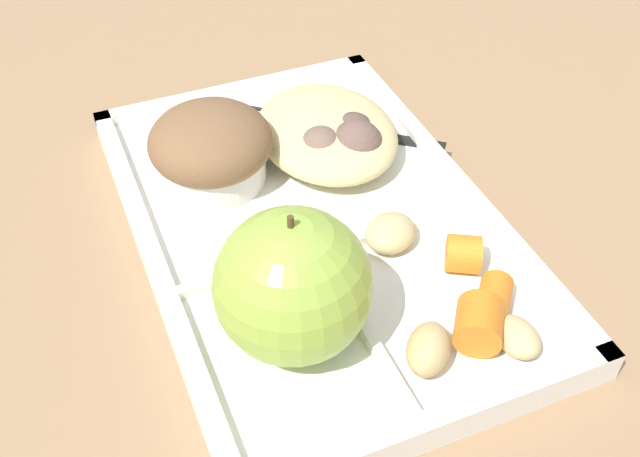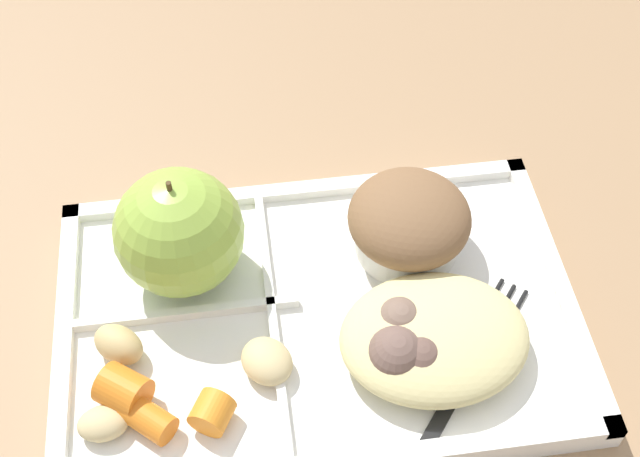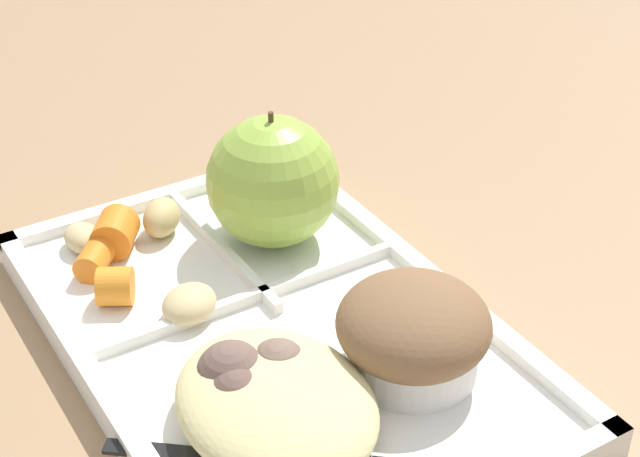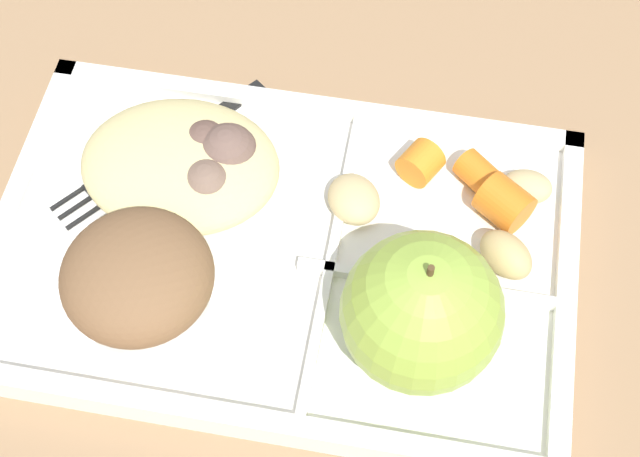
# 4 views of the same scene
# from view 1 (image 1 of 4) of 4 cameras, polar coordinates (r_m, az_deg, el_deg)

# --- Properties ---
(ground) EXTENTS (6.00, 6.00, 0.00)m
(ground) POSITION_cam_1_polar(r_m,az_deg,el_deg) (0.54, -0.38, -0.67)
(ground) COLOR #997551
(lunch_tray) EXTENTS (0.36, 0.23, 0.02)m
(lunch_tray) POSITION_cam_1_polar(r_m,az_deg,el_deg) (0.53, -0.36, -0.09)
(lunch_tray) COLOR white
(lunch_tray) RESTS_ON ground
(green_apple) EXTENTS (0.09, 0.09, 0.10)m
(green_apple) POSITION_cam_1_polar(r_m,az_deg,el_deg) (0.42, -2.02, -4.24)
(green_apple) COLOR #93B742
(green_apple) RESTS_ON lunch_tray
(bran_muffin) EXTENTS (0.09, 0.09, 0.06)m
(bran_muffin) POSITION_cam_1_polar(r_m,az_deg,el_deg) (0.55, -8.02, 5.87)
(bran_muffin) COLOR silver
(bran_muffin) RESTS_ON lunch_tray
(carrot_slice_diagonal) EXTENTS (0.04, 0.04, 0.02)m
(carrot_slice_diagonal) POSITION_cam_1_polar(r_m,az_deg,el_deg) (0.48, 12.65, -5.23)
(carrot_slice_diagonal) COLOR orange
(carrot_slice_diagonal) RESTS_ON lunch_tray
(carrot_slice_back) EXTENTS (0.04, 0.04, 0.03)m
(carrot_slice_back) POSITION_cam_1_polar(r_m,az_deg,el_deg) (0.46, 11.63, -6.88)
(carrot_slice_back) COLOR orange
(carrot_slice_back) RESTS_ON lunch_tray
(carrot_slice_center) EXTENTS (0.03, 0.03, 0.02)m
(carrot_slice_center) POSITION_cam_1_polar(r_m,az_deg,el_deg) (0.50, 10.51, -1.86)
(carrot_slice_center) COLOR orange
(carrot_slice_center) RESTS_ON lunch_tray
(potato_chunk_large) EXTENTS (0.04, 0.04, 0.02)m
(potato_chunk_large) POSITION_cam_1_polar(r_m,az_deg,el_deg) (0.44, 7.96, -8.79)
(potato_chunk_large) COLOR tan
(potato_chunk_large) RESTS_ON lunch_tray
(potato_chunk_small) EXTENTS (0.03, 0.03, 0.02)m
(potato_chunk_small) POSITION_cam_1_polar(r_m,az_deg,el_deg) (0.46, 14.32, -7.74)
(potato_chunk_small) COLOR tan
(potato_chunk_small) RESTS_ON lunch_tray
(potato_chunk_wedge) EXTENTS (0.05, 0.05, 0.02)m
(potato_chunk_wedge) POSITION_cam_1_polar(r_m,az_deg,el_deg) (0.51, 5.20, -0.33)
(potato_chunk_wedge) COLOR tan
(potato_chunk_wedge) RESTS_ON lunch_tray
(egg_noodle_pile) EXTENTS (0.13, 0.10, 0.03)m
(egg_noodle_pile) POSITION_cam_1_polar(r_m,az_deg,el_deg) (0.58, 0.48, 7.11)
(egg_noodle_pile) COLOR #D6C684
(egg_noodle_pile) RESTS_ON lunch_tray
(meatball_front) EXTENTS (0.04, 0.04, 0.04)m
(meatball_front) POSITION_cam_1_polar(r_m,az_deg,el_deg) (0.56, 2.71, 6.06)
(meatball_front) COLOR brown
(meatball_front) RESTS_ON lunch_tray
(meatball_center) EXTENTS (0.03, 0.03, 0.03)m
(meatball_center) POSITION_cam_1_polar(r_m,az_deg,el_deg) (0.60, -0.80, 8.06)
(meatball_center) COLOR #755B4C
(meatball_center) RESTS_ON lunch_tray
(meatball_side) EXTENTS (0.04, 0.04, 0.04)m
(meatball_side) POSITION_cam_1_polar(r_m,az_deg,el_deg) (0.58, 2.43, 6.84)
(meatball_side) COLOR brown
(meatball_side) RESTS_ON lunch_tray
(meatball_back) EXTENTS (0.04, 0.04, 0.04)m
(meatball_back) POSITION_cam_1_polar(r_m,az_deg,el_deg) (0.56, 0.07, 5.77)
(meatball_back) COLOR #755B4C
(meatball_back) RESTS_ON lunch_tray
(plastic_fork) EXTENTS (0.11, 0.14, 0.00)m
(plastic_fork) POSITION_cam_1_polar(r_m,az_deg,el_deg) (0.61, 0.77, 7.42)
(plastic_fork) COLOR black
(plastic_fork) RESTS_ON lunch_tray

